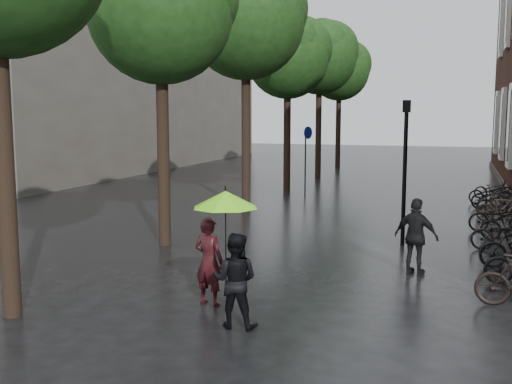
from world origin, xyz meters
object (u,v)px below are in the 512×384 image
at_px(parked_bicycles, 502,216).
at_px(lamp_post, 405,158).
at_px(person_burgundy, 209,261).
at_px(pedestrian_walking, 416,237).
at_px(person_black, 235,280).

distance_m(parked_bicycles, lamp_post, 4.41).
xyz_separation_m(person_burgundy, pedestrian_walking, (3.48, 3.38, 0.03)).
xyz_separation_m(pedestrian_walking, parked_bicycles, (2.14, 5.92, -0.39)).
relative_size(person_black, pedestrian_walking, 0.94).
distance_m(person_black, parked_bicycles, 11.29).
bearing_deg(person_black, person_burgundy, -51.31).
bearing_deg(person_burgundy, pedestrian_walking, -125.30).
distance_m(person_burgundy, person_black, 1.27).
bearing_deg(parked_bicycles, person_burgundy, -121.14).
height_order(person_black, pedestrian_walking, pedestrian_walking).
distance_m(person_burgundy, pedestrian_walking, 4.86).
relative_size(person_black, lamp_post, 0.41).
bearing_deg(lamp_post, parked_bicycles, 47.95).
bearing_deg(pedestrian_walking, person_burgundy, 62.98).
xyz_separation_m(person_black, parked_bicycles, (4.76, 10.24, -0.34)).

